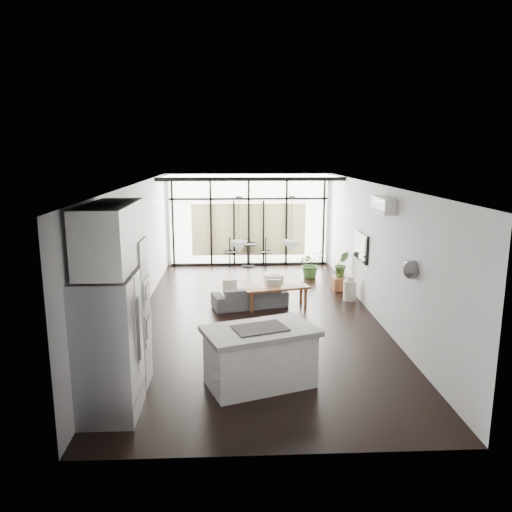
{
  "coord_description": "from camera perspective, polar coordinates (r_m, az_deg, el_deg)",
  "views": [
    {
      "loc": [
        -0.5,
        -10.17,
        3.46
      ],
      "look_at": [
        0.0,
        0.3,
        1.25
      ],
      "focal_mm": 35.0,
      "sensor_mm": 36.0,
      "label": 1
    }
  ],
  "objects": [
    {
      "name": "floor",
      "position": [
        10.75,
        0.08,
        -6.86
      ],
      "size": [
        5.0,
        10.0,
        0.0
      ],
      "primitive_type": "cube",
      "color": "black",
      "rests_on": "ground"
    },
    {
      "name": "ac_unit",
      "position": [
        9.85,
        14.35,
        5.66
      ],
      "size": [
        0.22,
        0.9,
        0.3
      ],
      "primitive_type": "cube",
      "color": "white",
      "rests_on": "wall_right"
    },
    {
      "name": "neighbour_building",
      "position": [
        15.31,
        -0.84,
        3.03
      ],
      "size": [
        3.5,
        0.02,
        1.6
      ],
      "primitive_type": "cube",
      "color": "beige",
      "rests_on": "ground"
    },
    {
      "name": "pendant_left",
      "position": [
        7.66,
        -1.93,
        1.07
      ],
      "size": [
        0.26,
        0.26,
        0.18
      ],
      "primitive_type": "cone",
      "color": "white",
      "rests_on": "ceiling"
    },
    {
      "name": "milk_can",
      "position": [
        11.97,
        10.67,
        -3.63
      ],
      "size": [
        0.33,
        0.33,
        0.59
      ],
      "primitive_type": "cylinder",
      "rotation": [
        0.0,
        0.0,
        -0.1
      ],
      "color": "beige",
      "rests_on": "floor"
    },
    {
      "name": "pendant_right",
      "position": [
        7.71,
        4.03,
        1.12
      ],
      "size": [
        0.26,
        0.26,
        0.18
      ],
      "primitive_type": "cone",
      "color": "white",
      "rests_on": "ceiling"
    },
    {
      "name": "wall_front",
      "position": [
        5.59,
        2.65,
        -9.73
      ],
      "size": [
        5.0,
        0.02,
        2.8
      ],
      "primitive_type": "cube",
      "color": "silver",
      "rests_on": "ground"
    },
    {
      "name": "cooktop",
      "position": [
        7.44,
        0.46,
        -8.23
      ],
      "size": [
        0.9,
        0.74,
        0.01
      ],
      "primitive_type": "cube",
      "rotation": [
        0.0,
        0.0,
        0.34
      ],
      "color": "black",
      "rests_on": "island"
    },
    {
      "name": "plant_crate",
      "position": [
        12.8,
        9.75,
        -1.72
      ],
      "size": [
        0.39,
        0.68,
        0.3
      ],
      "primitive_type": "imported",
      "rotation": [
        0.0,
        0.0,
        0.03
      ],
      "color": "#38622C",
      "rests_on": "crate"
    },
    {
      "name": "crate",
      "position": [
        12.88,
        9.7,
        -3.08
      ],
      "size": [
        0.46,
        0.46,
        0.33
      ],
      "primitive_type": "cube",
      "rotation": [
        0.0,
        0.0,
        0.04
      ],
      "color": "brown",
      "rests_on": "floor"
    },
    {
      "name": "wall_right",
      "position": [
        10.8,
        13.45,
        0.58
      ],
      "size": [
        0.02,
        10.0,
        2.8
      ],
      "primitive_type": "cube",
      "color": "silver",
      "rests_on": "ground"
    },
    {
      "name": "bistro_set",
      "position": [
        15.22,
        -0.95,
        0.01
      ],
      "size": [
        1.38,
        0.6,
        0.65
      ],
      "primitive_type": "cube",
      "rotation": [
        0.0,
        0.0,
        -0.05
      ],
      "color": "black",
      "rests_on": "floor"
    },
    {
      "name": "fridge",
      "position": [
        6.9,
        -16.47,
        -9.96
      ],
      "size": [
        0.73,
        0.92,
        1.89
      ],
      "primitive_type": "cube",
      "color": "#97989D",
      "rests_on": "floor"
    },
    {
      "name": "framed_art",
      "position": [
        10.05,
        -13.99,
        0.6
      ],
      "size": [
        0.04,
        0.7,
        0.9
      ],
      "primitive_type": "cube",
      "color": "black",
      "rests_on": "wall_left"
    },
    {
      "name": "appliance_column",
      "position": [
        7.66,
        -14.5,
        -6.36
      ],
      "size": [
        0.57,
        0.6,
        2.22
      ],
      "primitive_type": "cube",
      "color": "white",
      "rests_on": "floor"
    },
    {
      "name": "wall_back",
      "position": [
        15.32,
        -0.85,
        4.17
      ],
      "size": [
        5.0,
        0.02,
        2.8
      ],
      "primitive_type": "cube",
      "color": "silver",
      "rests_on": "ground"
    },
    {
      "name": "glazing",
      "position": [
        15.2,
        -0.83,
        4.11
      ],
      "size": [
        5.0,
        0.2,
        2.8
      ],
      "primitive_type": "cube",
      "color": "black",
      "rests_on": "ground"
    },
    {
      "name": "ceiling",
      "position": [
        10.2,
        0.08,
        8.2
      ],
      "size": [
        5.0,
        10.0,
        0.0
      ],
      "primitive_type": "cube",
      "color": "white",
      "rests_on": "ground"
    },
    {
      "name": "upper_cabinets",
      "position": [
        6.95,
        -16.18,
        2.25
      ],
      "size": [
        0.62,
        1.75,
        0.86
      ],
      "primitive_type": "cube",
      "color": "white",
      "rests_on": "wall_left"
    },
    {
      "name": "plant_tall",
      "position": [
        13.94,
        6.28,
        -1.25
      ],
      "size": [
        0.88,
        0.93,
        0.61
      ],
      "primitive_type": "imported",
      "rotation": [
        0.0,
        0.0,
        0.26
      ],
      "color": "#38622C",
      "rests_on": "floor"
    },
    {
      "name": "skylight",
      "position": [
        14.19,
        -0.73,
        9.12
      ],
      "size": [
        4.7,
        1.9,
        0.06
      ],
      "primitive_type": "cube",
      "color": "white",
      "rests_on": "ceiling"
    },
    {
      "name": "pouf",
      "position": [
        12.7,
        2.06,
        -2.97
      ],
      "size": [
        0.63,
        0.63,
        0.4
      ],
      "primitive_type": "cylinder",
      "rotation": [
        0.0,
        0.0,
        -0.32
      ],
      "color": "beige",
      "rests_on": "floor"
    },
    {
      "name": "tv",
      "position": [
        11.75,
        11.9,
        1.06
      ],
      "size": [
        0.05,
        1.1,
        0.65
      ],
      "primitive_type": "cube",
      "color": "black",
      "rests_on": "wall_right"
    },
    {
      "name": "console_bench",
      "position": [
        11.23,
        2.42,
        -4.77
      ],
      "size": [
        1.53,
        0.72,
        0.48
      ],
      "primitive_type": "cube",
      "rotation": [
        0.0,
        0.0,
        0.24
      ],
      "color": "brown",
      "rests_on": "floor"
    },
    {
      "name": "island",
      "position": [
        7.6,
        0.46,
        -11.43
      ],
      "size": [
        1.86,
        1.46,
        0.89
      ],
      "primitive_type": "cube",
      "rotation": [
        0.0,
        0.0,
        0.34
      ],
      "color": "white",
      "rests_on": "floor"
    },
    {
      "name": "sofa",
      "position": [
        11.28,
        -0.72,
        -4.23
      ],
      "size": [
        1.73,
        0.89,
        0.65
      ],
      "primitive_type": "imported",
      "rotation": [
        0.0,
        0.0,
        3.4
      ],
      "color": "#545456",
      "rests_on": "floor"
    },
    {
      "name": "wall_left",
      "position": [
        10.56,
        -13.59,
        0.33
      ],
      "size": [
        0.02,
        10.0,
        2.8
      ],
      "primitive_type": "cube",
      "color": "silver",
      "rests_on": "ground"
    }
  ]
}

